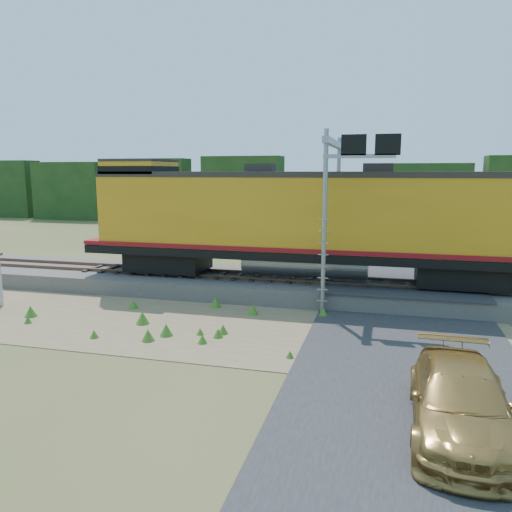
# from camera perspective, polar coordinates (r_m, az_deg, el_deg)

# --- Properties ---
(ground) EXTENTS (140.00, 140.00, 0.00)m
(ground) POSITION_cam_1_polar(r_m,az_deg,el_deg) (19.39, -4.53, -8.37)
(ground) COLOR #475123
(ground) RESTS_ON ground
(ballast) EXTENTS (70.00, 5.00, 0.80)m
(ballast) POSITION_cam_1_polar(r_m,az_deg,el_deg) (24.81, 0.02, -3.35)
(ballast) COLOR slate
(ballast) RESTS_ON ground
(rails) EXTENTS (70.00, 1.54, 0.16)m
(rails) POSITION_cam_1_polar(r_m,az_deg,el_deg) (24.71, 0.02, -2.26)
(rails) COLOR brown
(rails) RESTS_ON ballast
(dirt_shoulder) EXTENTS (26.00, 8.00, 0.03)m
(dirt_shoulder) POSITION_cam_1_polar(r_m,az_deg,el_deg) (20.54, -9.39, -7.38)
(dirt_shoulder) COLOR #8C7754
(dirt_shoulder) RESTS_ON ground
(road) EXTENTS (7.00, 66.00, 0.86)m
(road) POSITION_cam_1_polar(r_m,az_deg,el_deg) (19.09, 16.77, -8.78)
(road) COLOR #38383A
(road) RESTS_ON ground
(tree_line_north) EXTENTS (130.00, 3.00, 6.50)m
(tree_line_north) POSITION_cam_1_polar(r_m,az_deg,el_deg) (55.80, 8.43, 6.58)
(tree_line_north) COLOR #153413
(tree_line_north) RESTS_ON ground
(weed_clumps) EXTENTS (15.00, 6.20, 0.56)m
(weed_clumps) POSITION_cam_1_polar(r_m,az_deg,el_deg) (20.84, -13.64, -7.32)
(weed_clumps) COLOR #3D7220
(weed_clumps) RESTS_ON ground
(locomotive) EXTENTS (21.81, 3.33, 5.63)m
(locomotive) POSITION_cam_1_polar(r_m,az_deg,el_deg) (23.84, 4.89, 4.21)
(locomotive) COLOR black
(locomotive) RESTS_ON rails
(signal_gantry) EXTENTS (3.04, 6.20, 7.68)m
(signal_gantry) POSITION_cam_1_polar(r_m,az_deg,el_deg) (22.80, 9.60, 8.85)
(signal_gantry) COLOR gray
(signal_gantry) RESTS_ON ground
(car) EXTENTS (2.38, 5.45, 1.56)m
(car) POSITION_cam_1_polar(r_m,az_deg,el_deg) (12.83, 22.27, -15.09)
(car) COLOR #A57E3D
(car) RESTS_ON ground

